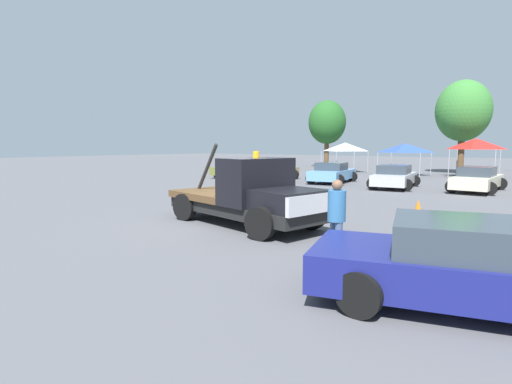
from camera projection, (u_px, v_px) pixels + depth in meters
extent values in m
plane|color=#545459|center=(243.00, 224.00, 12.43)|extent=(160.00, 160.00, 0.00)
cube|color=black|center=(243.00, 208.00, 12.37)|extent=(5.81, 2.98, 0.35)
cube|color=black|center=(290.00, 200.00, 10.83)|extent=(1.88, 2.07, 0.55)
cube|color=silver|center=(313.00, 204.00, 10.22)|extent=(0.50, 1.88, 0.50)
cube|color=black|center=(256.00, 181.00, 11.82)|extent=(1.62, 2.31, 1.37)
cube|color=brown|center=(217.00, 194.00, 13.37)|extent=(3.14, 2.62, 0.22)
cylinder|color=black|center=(207.00, 167.00, 13.67)|extent=(1.19, 0.36, 1.63)
cylinder|color=orange|center=(256.00, 155.00, 11.72)|extent=(0.18, 0.18, 0.20)
cylinder|color=black|center=(311.00, 215.00, 11.60)|extent=(0.88, 0.26, 0.88)
cylinder|color=black|center=(260.00, 224.00, 10.30)|extent=(0.88, 0.26, 0.88)
cylinder|color=black|center=(233.00, 201.00, 14.38)|extent=(0.88, 0.26, 0.88)
cylinder|color=black|center=(185.00, 207.00, 13.07)|extent=(0.88, 0.26, 0.88)
cube|color=navy|center=(488.00, 275.00, 5.90)|extent=(5.45, 3.29, 0.60)
cube|color=#333D47|center=(470.00, 237.00, 5.92)|extent=(2.54, 2.25, 0.50)
cylinder|color=black|center=(371.00, 259.00, 7.40)|extent=(0.68, 0.22, 0.68)
cylinder|color=black|center=(359.00, 294.00, 5.67)|extent=(0.68, 0.22, 0.68)
cylinder|color=#475B84|center=(339.00, 242.00, 8.45)|extent=(0.16, 0.16, 0.84)
cylinder|color=#475B84|center=(333.00, 239.00, 8.65)|extent=(0.16, 0.16, 0.84)
cylinder|color=teal|center=(337.00, 206.00, 8.46)|extent=(0.38, 0.38, 0.66)
sphere|color=brown|center=(337.00, 185.00, 8.41)|extent=(0.23, 0.23, 0.23)
cube|color=olive|center=(239.00, 170.00, 30.55)|extent=(2.38, 4.57, 0.60)
cube|color=#333D47|center=(237.00, 163.00, 30.33)|extent=(1.85, 2.02, 0.50)
cylinder|color=black|center=(245.00, 172.00, 32.25)|extent=(0.68, 0.22, 0.68)
cylinder|color=black|center=(261.00, 173.00, 31.03)|extent=(0.68, 0.22, 0.68)
cylinder|color=black|center=(217.00, 173.00, 30.13)|extent=(0.68, 0.22, 0.68)
cylinder|color=black|center=(233.00, 175.00, 28.91)|extent=(0.68, 0.22, 0.68)
cube|color=tan|center=(273.00, 173.00, 28.13)|extent=(2.17, 4.89, 0.60)
cube|color=#333D47|center=(272.00, 165.00, 27.86)|extent=(1.72, 2.12, 0.50)
cylinder|color=black|center=(274.00, 174.00, 29.95)|extent=(0.68, 0.22, 0.68)
cylinder|color=black|center=(294.00, 174.00, 29.07)|extent=(0.68, 0.22, 0.68)
cylinder|color=black|center=(251.00, 176.00, 27.23)|extent=(0.68, 0.22, 0.68)
cylinder|color=black|center=(272.00, 177.00, 26.35)|extent=(0.68, 0.22, 0.68)
cube|color=#669ED1|center=(332.00, 175.00, 26.26)|extent=(2.53, 4.66, 0.60)
cube|color=#333D47|center=(331.00, 166.00, 26.00)|extent=(1.94, 2.08, 0.50)
cylinder|color=black|center=(326.00, 176.00, 28.03)|extent=(0.68, 0.22, 0.68)
cylinder|color=black|center=(352.00, 177.00, 27.15)|extent=(0.68, 0.22, 0.68)
cylinder|color=black|center=(311.00, 179.00, 25.41)|extent=(0.68, 0.22, 0.68)
cylinder|color=black|center=(339.00, 180.00, 24.53)|extent=(0.68, 0.22, 0.68)
cube|color=#B7B7BC|center=(395.00, 179.00, 22.99)|extent=(2.40, 4.64, 0.60)
cube|color=#333D47|center=(394.00, 169.00, 22.74)|extent=(1.84, 2.06, 0.50)
cylinder|color=black|center=(384.00, 180.00, 24.74)|extent=(0.68, 0.22, 0.68)
cylinder|color=black|center=(414.00, 181.00, 23.90)|extent=(0.68, 0.22, 0.68)
cylinder|color=black|center=(373.00, 184.00, 22.13)|extent=(0.68, 0.22, 0.68)
cylinder|color=black|center=(406.00, 185.00, 21.29)|extent=(0.68, 0.22, 0.68)
cube|color=beige|center=(477.00, 181.00, 21.26)|extent=(1.97, 4.83, 0.60)
cube|color=#333D47|center=(477.00, 171.00, 21.02)|extent=(1.65, 2.06, 0.50)
cylinder|color=black|center=(467.00, 182.00, 23.06)|extent=(0.68, 0.22, 0.68)
cylinder|color=black|center=(500.00, 184.00, 22.00)|extent=(0.68, 0.22, 0.68)
cylinder|color=black|center=(452.00, 186.00, 20.58)|extent=(0.68, 0.22, 0.68)
cylinder|color=black|center=(489.00, 189.00, 19.51)|extent=(0.68, 0.22, 0.68)
cylinder|color=#9E9EA3|center=(321.00, 162.00, 36.13)|extent=(0.07, 0.07, 1.94)
cylinder|color=#9E9EA3|center=(354.00, 163.00, 34.25)|extent=(0.07, 0.07, 1.94)
cylinder|color=#9E9EA3|center=(336.00, 161.00, 38.63)|extent=(0.07, 0.07, 1.94)
cylinder|color=#9E9EA3|center=(368.00, 162.00, 36.75)|extent=(0.07, 0.07, 1.94)
pyramid|color=white|center=(345.00, 147.00, 36.28)|extent=(3.15, 3.15, 0.75)
cylinder|color=#9E9EA3|center=(377.00, 164.00, 32.26)|extent=(0.07, 0.07, 1.88)
cylinder|color=#9E9EA3|center=(420.00, 165.00, 30.29)|extent=(0.07, 0.07, 1.88)
cylinder|color=#9E9EA3|center=(391.00, 163.00, 34.87)|extent=(0.07, 0.07, 1.88)
cylinder|color=#9E9EA3|center=(431.00, 164.00, 32.90)|extent=(0.07, 0.07, 1.88)
pyramid|color=#2D4CB7|center=(405.00, 148.00, 32.43)|extent=(3.29, 3.29, 0.73)
cylinder|color=#9E9EA3|center=(449.00, 164.00, 30.25)|extent=(0.07, 0.07, 2.15)
cylinder|color=#9E9EA3|center=(495.00, 165.00, 28.44)|extent=(0.07, 0.07, 2.15)
cylinder|color=#9E9EA3|center=(457.00, 162.00, 32.65)|extent=(0.07, 0.07, 2.15)
cylinder|color=#9E9EA3|center=(500.00, 163.00, 30.84)|extent=(0.07, 0.07, 2.15)
pyramid|color=red|center=(476.00, 144.00, 30.37)|extent=(3.03, 3.03, 0.84)
cylinder|color=brown|center=(460.00, 157.00, 34.67)|extent=(0.56, 0.56, 2.80)
ellipsoid|color=#387A33|center=(463.00, 111.00, 34.20)|extent=(4.49, 4.49, 5.21)
cylinder|color=brown|center=(326.00, 155.00, 45.30)|extent=(0.52, 0.52, 2.61)
ellipsoid|color=#235B23|center=(327.00, 122.00, 44.87)|extent=(4.18, 4.18, 4.85)
cube|color=black|center=(418.00, 215.00, 13.99)|extent=(0.40, 0.40, 0.04)
cone|color=orange|center=(418.00, 208.00, 13.96)|extent=(0.36, 0.36, 0.55)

